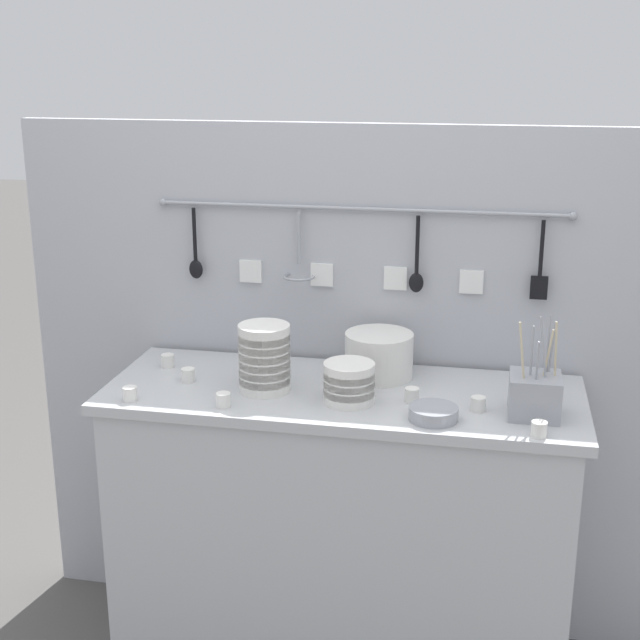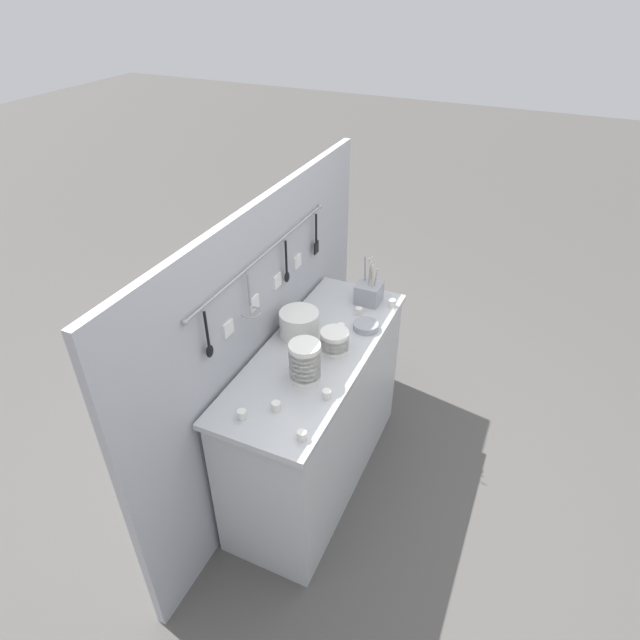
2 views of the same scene
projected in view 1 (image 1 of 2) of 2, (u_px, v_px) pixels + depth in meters
name	position (u px, v px, depth m)	size (l,w,h in m)	color
counter	(341.00, 533.00, 2.68)	(1.36, 0.51, 0.93)	#B7BABC
back_wall	(358.00, 386.00, 2.85)	(2.16, 0.11, 1.65)	#A8AAB2
bowl_stack_nested_right	(264.00, 358.00, 2.52)	(0.15, 0.15, 0.19)	silver
bowl_stack_back_corner	(349.00, 383.00, 2.44)	(0.14, 0.14, 0.11)	silver
plate_stack	(379.00, 355.00, 2.64)	(0.20, 0.20, 0.13)	silver
steel_mixing_bowl	(433.00, 413.00, 2.34)	(0.13, 0.13, 0.04)	#93969E
cutlery_caddy	(535.00, 395.00, 2.35)	(0.13, 0.13, 0.27)	#93969E
cup_back_left	(539.00, 429.00, 2.23)	(0.04, 0.04, 0.04)	silver
cup_edge_near	(223.00, 400.00, 2.42)	(0.04, 0.04, 0.04)	silver
cup_edge_far	(168.00, 361.00, 2.73)	(0.04, 0.04, 0.04)	silver
cup_beside_plates	(412.00, 395.00, 2.46)	(0.04, 0.04, 0.04)	silver
cup_back_right	(478.00, 404.00, 2.39)	(0.04, 0.04, 0.04)	silver
cup_mid_row	(188.00, 375.00, 2.61)	(0.04, 0.04, 0.04)	silver
cup_front_left	(130.00, 394.00, 2.46)	(0.04, 0.04, 0.04)	silver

